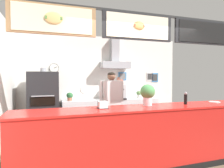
# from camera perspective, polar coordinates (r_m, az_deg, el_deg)

# --- Properties ---
(ground_plane) EXTENTS (6.03, 6.03, 0.00)m
(ground_plane) POSITION_cam_1_polar(r_m,az_deg,el_deg) (3.81, 7.71, -21.92)
(ground_plane) COLOR brown
(back_wall_assembly) EXTENTS (4.92, 2.62, 2.77)m
(back_wall_assembly) POSITION_cam_1_polar(r_m,az_deg,el_deg) (5.69, -2.25, 1.49)
(back_wall_assembly) COLOR #9E9E99
(back_wall_assembly) RESTS_ON ground_plane
(service_counter) EXTENTS (4.27, 0.67, 1.05)m
(service_counter) POSITION_cam_1_polar(r_m,az_deg,el_deg) (3.42, 9.65, -15.45)
(service_counter) COLOR red
(service_counter) RESTS_ON ground_plane
(back_prep_counter) EXTENTS (2.78, 0.61, 0.91)m
(back_prep_counter) POSITION_cam_1_polar(r_m,az_deg,el_deg) (5.62, -0.28, -9.19)
(back_prep_counter) COLOR silver
(back_prep_counter) RESTS_ON ground_plane
(pizza_oven) EXTENTS (0.73, 0.64, 1.78)m
(pizza_oven) POSITION_cam_1_polar(r_m,az_deg,el_deg) (5.14, -19.74, -5.94)
(pizza_oven) COLOR #232326
(pizza_oven) RESTS_ON ground_plane
(shop_worker) EXTENTS (0.57, 0.25, 1.66)m
(shop_worker) POSITION_cam_1_polar(r_m,az_deg,el_deg) (4.41, -0.16, -6.42)
(shop_worker) COLOR #232328
(shop_worker) RESTS_ON ground_plane
(espresso_machine) EXTENTS (0.52, 0.50, 0.41)m
(espresso_machine) POSITION_cam_1_polar(r_m,az_deg,el_deg) (5.54, 1.07, -2.42)
(espresso_machine) COLOR #B7BABF
(espresso_machine) RESTS_ON back_prep_counter
(potted_basil) EXTENTS (0.17, 0.17, 0.22)m
(potted_basil) POSITION_cam_1_polar(r_m,az_deg,el_deg) (5.30, -12.51, -3.56)
(potted_basil) COLOR #9E563D
(potted_basil) RESTS_ON back_prep_counter
(potted_rosemary) EXTENTS (0.15, 0.15, 0.22)m
(potted_rosemary) POSITION_cam_1_polar(r_m,az_deg,el_deg) (5.83, 8.02, -2.94)
(potted_rosemary) COLOR beige
(potted_rosemary) RESTS_ON back_prep_counter
(basil_vase) EXTENTS (0.26, 0.26, 0.37)m
(basil_vase) POSITION_cam_1_polar(r_m,az_deg,el_deg) (3.44, 10.58, -2.90)
(basil_vase) COLOR silver
(basil_vase) RESTS_ON service_counter
(pepper_grinder) EXTENTS (0.06, 0.06, 0.23)m
(pepper_grinder) POSITION_cam_1_polar(r_m,az_deg,el_deg) (3.78, 21.12, -3.98)
(pepper_grinder) COLOR black
(pepper_grinder) RESTS_ON service_counter
(napkin_holder) EXTENTS (0.17, 0.16, 0.13)m
(napkin_holder) POSITION_cam_1_polar(r_m,az_deg,el_deg) (3.09, -2.79, -6.33)
(napkin_holder) COLOR #262628
(napkin_holder) RESTS_ON service_counter
(condiment_plate) EXTENTS (0.21, 0.21, 0.01)m
(condiment_plate) POSITION_cam_1_polar(r_m,az_deg,el_deg) (4.34, 28.27, -4.73)
(condiment_plate) COLOR white
(condiment_plate) RESTS_ON service_counter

